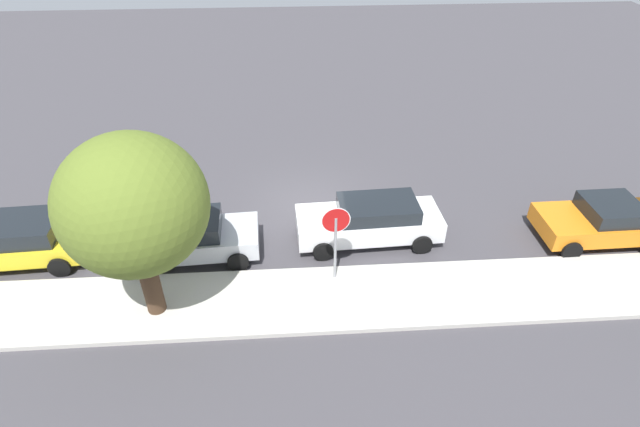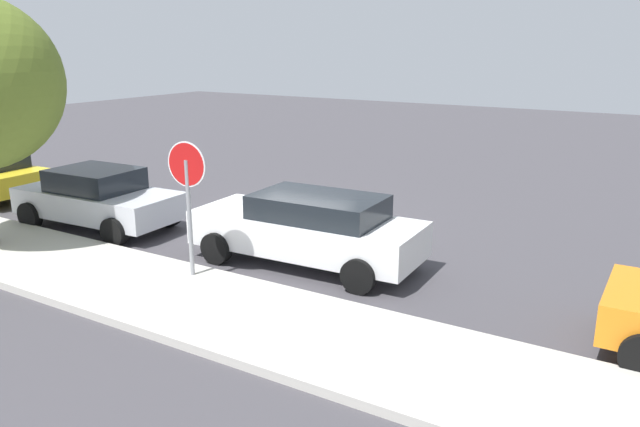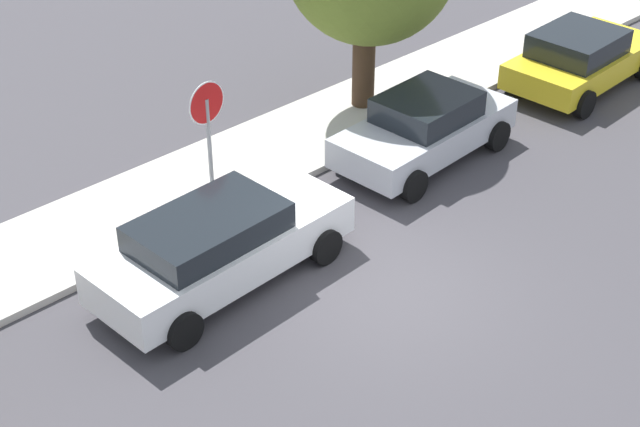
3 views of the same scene
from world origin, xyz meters
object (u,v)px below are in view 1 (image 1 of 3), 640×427
at_px(parked_car_orange, 602,221).
at_px(parked_car_yellow, 22,240).
at_px(parked_car_silver, 192,237).
at_px(street_tree_mid_block, 134,206).
at_px(parked_car_white, 370,220).
at_px(stop_sign, 336,232).

bearing_deg(parked_car_orange, parked_car_yellow, -0.63).
relative_size(parked_car_silver, street_tree_mid_block, 0.78).
distance_m(parked_car_white, street_tree_mid_block, 7.32).
height_order(parked_car_orange, street_tree_mid_block, street_tree_mid_block).
distance_m(parked_car_silver, parked_car_yellow, 5.17).
distance_m(parked_car_white, parked_car_orange, 7.44).
relative_size(parked_car_orange, parked_car_yellow, 0.96).
relative_size(stop_sign, parked_car_yellow, 0.64).
distance_m(parked_car_silver, parked_car_orange, 13.01).
xyz_separation_m(parked_car_white, parked_car_yellow, (10.75, 0.26, -0.03)).
relative_size(parked_car_white, parked_car_yellow, 1.14).
distance_m(parked_car_white, parked_car_yellow, 10.75).
distance_m(parked_car_orange, parked_car_yellow, 18.18).
distance_m(parked_car_silver, street_tree_mid_block, 3.60).
xyz_separation_m(parked_car_white, parked_car_silver, (5.59, 0.45, -0.03)).
bearing_deg(parked_car_orange, stop_sign, 9.42).
height_order(stop_sign, parked_car_silver, stop_sign).
bearing_deg(street_tree_mid_block, parked_car_white, -156.53).
bearing_deg(parked_car_silver, stop_sign, 161.19).
bearing_deg(parked_car_silver, parked_car_white, -175.37).
height_order(parked_car_silver, parked_car_orange, parked_car_silver).
height_order(parked_car_white, parked_car_yellow, parked_car_white).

